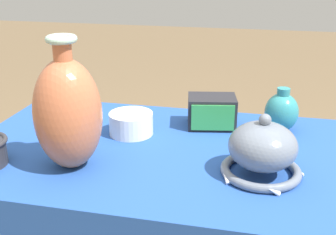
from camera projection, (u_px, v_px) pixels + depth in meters
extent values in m
cylinder|color=olive|center=(59.00, 201.00, 1.66)|extent=(0.04, 0.04, 0.74)
cylinder|color=olive|center=(324.00, 235.00, 1.46)|extent=(0.04, 0.04, 0.74)
cube|color=olive|center=(166.00, 155.00, 1.17)|extent=(1.10, 0.65, 0.03)
cube|color=#234C9E|center=(166.00, 149.00, 1.17)|extent=(1.12, 0.67, 0.01)
ellipsoid|color=#BC6642|center=(68.00, 114.00, 1.02)|extent=(0.17, 0.17, 0.28)
cylinder|color=#BC6642|center=(62.00, 50.00, 0.96)|extent=(0.04, 0.04, 0.05)
torus|color=#A8CCB7|center=(61.00, 39.00, 0.96)|extent=(0.07, 0.07, 0.02)
torus|color=slate|center=(261.00, 170.00, 1.02)|extent=(0.20, 0.20, 0.02)
ellipsoid|color=slate|center=(263.00, 146.00, 1.00)|extent=(0.16, 0.16, 0.12)
sphere|color=slate|center=(265.00, 120.00, 0.98)|extent=(0.03, 0.03, 0.03)
cone|color=white|center=(302.00, 175.00, 1.00)|extent=(0.01, 0.03, 0.03)
cone|color=white|center=(273.00, 155.00, 1.10)|extent=(0.03, 0.02, 0.03)
cone|color=white|center=(230.00, 157.00, 1.09)|extent=(0.03, 0.03, 0.03)
cone|color=white|center=(226.00, 178.00, 0.99)|extent=(0.03, 0.03, 0.03)
cone|color=white|center=(274.00, 191.00, 0.93)|extent=(0.03, 0.02, 0.03)
cube|color=#232328|center=(212.00, 111.00, 1.30)|extent=(0.16, 0.13, 0.10)
cube|color=green|center=(213.00, 118.00, 1.25)|extent=(0.13, 0.03, 0.08)
cylinder|color=white|center=(131.00, 123.00, 1.25)|extent=(0.13, 0.13, 0.07)
ellipsoid|color=teal|center=(281.00, 112.00, 1.27)|extent=(0.10, 0.10, 0.12)
cylinder|color=teal|center=(284.00, 92.00, 1.24)|extent=(0.04, 0.04, 0.02)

